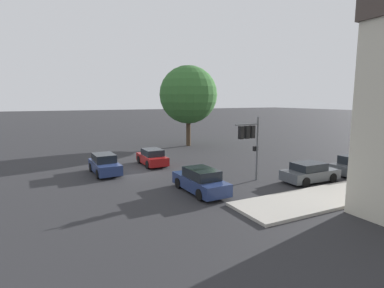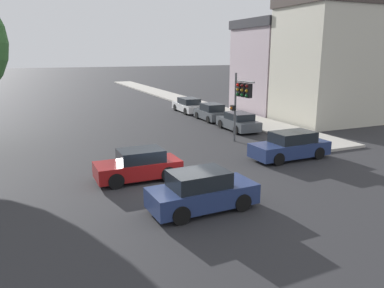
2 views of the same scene
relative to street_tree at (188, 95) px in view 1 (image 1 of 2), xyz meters
name	(u,v)px [view 1 (image 1 of 2)]	position (x,y,z in m)	size (l,w,h in m)	color
ground_plane	(134,171)	(10.16, -9.93, -6.42)	(300.00, 300.00, 0.00)	#28282B
street_tree	(188,95)	(0.00, 0.00, 0.00)	(7.19, 7.19, 10.03)	#423323
traffic_signal	(249,136)	(17.02, -3.48, -3.16)	(0.66, 2.20, 4.63)	#515456
crossing_car_0	(200,181)	(17.77, -7.79, -5.69)	(4.65, 2.00, 1.56)	navy
crossing_car_1	(105,164)	(10.09, -12.30, -5.69)	(4.26, 2.00, 1.57)	navy
crossing_car_2	(152,157)	(8.83, -7.90, -5.72)	(4.00, 1.87, 1.48)	maroon
parked_car_0	(310,173)	(19.12, 0.35, -5.75)	(1.97, 4.20, 1.41)	#4C5156
parked_car_1	(355,166)	(19.20, 5.23, -5.73)	(1.92, 3.94, 1.51)	#4C5156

